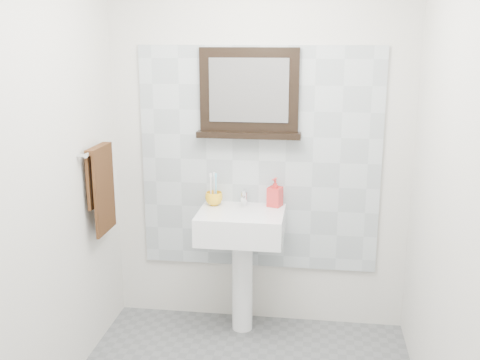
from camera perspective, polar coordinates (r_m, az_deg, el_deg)
name	(u,v)px	position (r m, az deg, el deg)	size (l,w,h in m)	color
back_wall	(259,145)	(3.74, 1.97, 3.53)	(2.00, 0.01, 2.50)	silver
front_wall	(179,287)	(1.65, -6.22, -10.79)	(2.00, 0.01, 2.50)	silver
left_wall	(38,181)	(2.98, -19.88, -0.11)	(0.01, 2.20, 2.50)	silver
right_wall	(453,196)	(2.72, 20.86, -1.56)	(0.01, 2.20, 2.50)	silver
splashback	(259,161)	(3.74, 1.94, 1.99)	(1.60, 0.02, 1.50)	#AEB8BD
pedestal_sink	(241,238)	(3.68, 0.14, -5.90)	(0.55, 0.44, 0.96)	white
toothbrush_cup	(214,199)	(3.74, -2.67, -1.90)	(0.11, 0.11, 0.09)	yellow
toothbrushes	(214,187)	(3.72, -2.69, -0.75)	(0.05, 0.04, 0.21)	white
soap_dispenser	(275,192)	(3.71, 3.57, -1.24)	(0.09, 0.09, 0.19)	red
framed_mirror	(249,95)	(3.66, 0.93, 8.60)	(0.68, 0.11, 0.58)	black
towel_bar	(98,149)	(3.55, -14.23, 3.04)	(0.07, 0.40, 0.03)	silver
hand_towel	(101,183)	(3.59, -13.92, -0.26)	(0.06, 0.30, 0.55)	#361F0F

